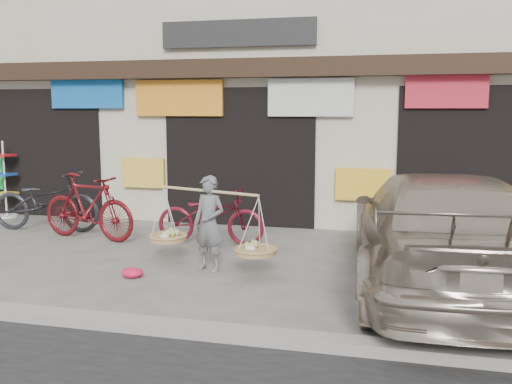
% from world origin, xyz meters
% --- Properties ---
extents(ground, '(70.00, 70.00, 0.00)m').
position_xyz_m(ground, '(0.00, 0.00, 0.00)').
color(ground, slate).
rests_on(ground, ground).
extents(kerb, '(70.00, 0.25, 0.12)m').
position_xyz_m(kerb, '(0.00, -2.00, 0.06)').
color(kerb, gray).
rests_on(kerb, ground).
extents(shophouse_block, '(14.00, 6.32, 7.00)m').
position_xyz_m(shophouse_block, '(-0.00, 6.42, 3.45)').
color(shophouse_block, beige).
rests_on(shophouse_block, ground).
extents(street_vendor, '(2.03, 1.04, 1.36)m').
position_xyz_m(street_vendor, '(0.44, 0.30, 0.62)').
color(street_vendor, slate).
rests_on(street_vendor, ground).
extents(bike_0, '(2.19, 0.91, 1.12)m').
position_xyz_m(bike_0, '(-3.41, 2.12, 0.56)').
color(bike_0, '#25252A').
rests_on(bike_0, ground).
extents(bike_1, '(2.02, 0.92, 1.17)m').
position_xyz_m(bike_1, '(-2.25, 1.66, 0.59)').
color(bike_1, '#601015').
rests_on(bike_1, ground).
extents(bike_2, '(1.88, 0.72, 0.98)m').
position_xyz_m(bike_2, '(-0.04, 1.82, 0.49)').
color(bike_2, maroon).
rests_on(bike_2, ground).
extents(suv, '(2.45, 5.34, 1.51)m').
position_xyz_m(suv, '(3.55, 0.20, 0.76)').
color(suv, '#AD9E8B').
rests_on(suv, ground).
extents(display_rack, '(0.45, 0.45, 1.62)m').
position_xyz_m(display_rack, '(-5.06, 3.13, 0.65)').
color(display_rack, silver).
rests_on(display_rack, ground).
extents(red_bag, '(0.31, 0.25, 0.14)m').
position_xyz_m(red_bag, '(-0.48, -0.29, 0.07)').
color(red_bag, '#EF1644').
rests_on(red_bag, ground).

